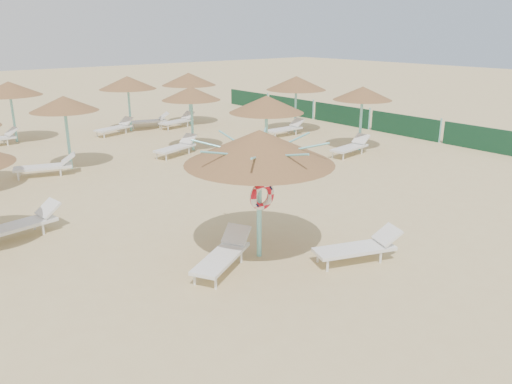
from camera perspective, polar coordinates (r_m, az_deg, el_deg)
ground at (r=11.24m, az=-0.16°, el=-7.65°), size 120.00×120.00×0.00m
main_palapa at (r=10.55m, az=0.39°, el=5.11°), size 3.22×3.22×2.89m
lounger_main_a at (r=10.71m, az=-3.71°, el=-7.09°), size 1.95×1.44×0.70m
lounger_main_b at (r=11.24m, az=11.78°, el=-6.16°), size 2.02×1.22×0.71m
palapa_field at (r=21.04m, az=-14.44°, el=10.55°), size 19.10×14.67×2.72m
windbreak_fence at (r=27.41m, az=9.76°, el=8.67°), size 0.08×19.84×1.10m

